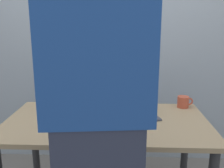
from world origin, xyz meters
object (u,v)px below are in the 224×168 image
(beer_bottle_dark, at_px, (72,103))
(beer_bottle_brown, at_px, (89,99))
(person_figure, at_px, (98,133))
(coffee_mug, at_px, (183,102))
(laptop, at_px, (131,108))
(beer_bottle_green, at_px, (85,96))

(beer_bottle_dark, bearing_deg, beer_bottle_brown, 48.65)
(beer_bottle_brown, relative_size, person_figure, 0.16)
(coffee_mug, bearing_deg, laptop, -156.20)
(beer_bottle_dark, bearing_deg, laptop, 16.29)
(laptop, bearing_deg, beer_bottle_dark, -163.71)
(laptop, bearing_deg, coffee_mug, 23.80)
(laptop, bearing_deg, beer_bottle_brown, -179.55)
(beer_bottle_green, distance_m, person_figure, 0.78)
(beer_bottle_green, xyz_separation_m, coffee_mug, (0.75, 0.10, -0.06))
(beer_bottle_brown, distance_m, person_figure, 0.69)
(beer_bottle_brown, distance_m, coffee_mug, 0.73)
(beer_bottle_green, height_order, coffee_mug, beer_bottle_green)
(person_figure, relative_size, coffee_mug, 15.44)
(beer_bottle_green, bearing_deg, laptop, -13.21)
(laptop, xyz_separation_m, beer_bottle_brown, (-0.29, -0.00, 0.07))
(beer_bottle_brown, relative_size, coffee_mug, 2.53)
(person_figure, bearing_deg, beer_bottle_green, 102.88)
(coffee_mug, bearing_deg, beer_bottle_dark, -159.77)
(beer_bottle_brown, bearing_deg, beer_bottle_dark, -131.35)
(beer_bottle_green, bearing_deg, person_figure, -77.12)
(beer_bottle_brown, height_order, coffee_mug, beer_bottle_brown)
(laptop, xyz_separation_m, beer_bottle_green, (-0.34, 0.08, 0.06))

